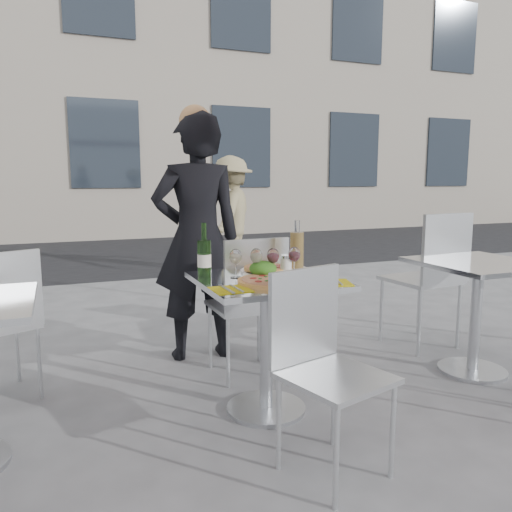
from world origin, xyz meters
name	(u,v)px	position (x,y,z in m)	size (l,w,h in m)	color
ground	(266,410)	(0.00, 0.00, 0.00)	(80.00, 80.00, 0.00)	slate
street_asphalt	(121,253)	(0.00, 6.50, 0.00)	(24.00, 5.00, 0.00)	black
building_facade	(93,12)	(0.00, 10.00, 5.00)	(24.00, 3.00, 10.00)	#A89D8B
main_table	(266,316)	(0.00, 0.00, 0.54)	(0.72, 0.72, 0.75)	#B7BABF
side_table_right	(477,293)	(1.50, 0.00, 0.54)	(0.72, 0.72, 0.75)	#B7BABF
chair_far	(250,296)	(0.08, 0.45, 0.55)	(0.43, 0.44, 0.92)	silver
chair_near	(321,353)	(0.01, -0.58, 0.52)	(0.50, 0.51, 0.89)	silver
side_chair_rfar	(432,269)	(1.55, 0.48, 0.61)	(0.51, 0.53, 1.04)	silver
woman_diner	(197,238)	(-0.11, 0.99, 0.86)	(0.63, 0.41, 1.73)	black
pedestrian_b	(231,215)	(1.20, 4.04, 0.80)	(1.03, 0.59, 1.59)	tan
pizza_near	(272,281)	(-0.02, -0.12, 0.76)	(0.36, 0.36, 0.02)	#EAB65B
pizza_far	(267,269)	(0.08, 0.18, 0.77)	(0.30, 0.30, 0.03)	white
salad_plate	(263,270)	(0.00, 0.05, 0.79)	(0.22, 0.22, 0.09)	white
wine_bottle	(204,256)	(-0.30, 0.17, 0.86)	(0.07, 0.08, 0.29)	#28541F
carafe	(297,250)	(0.27, 0.19, 0.87)	(0.08, 0.08, 0.29)	tan
sugar_shaker	(286,265)	(0.15, 0.07, 0.80)	(0.06, 0.06, 0.11)	white
wineglass_white_a	(236,258)	(-0.15, 0.08, 0.86)	(0.07, 0.07, 0.16)	white
wineglass_white_b	(256,257)	(-0.03, 0.06, 0.86)	(0.07, 0.07, 0.16)	white
wineglass_red_a	(273,257)	(0.05, 0.03, 0.86)	(0.07, 0.07, 0.16)	white
wineglass_red_b	(294,255)	(0.18, 0.04, 0.86)	(0.07, 0.07, 0.16)	white
napkin_left	(230,289)	(-0.27, -0.19, 0.75)	(0.18, 0.20, 0.01)	#D5C712
napkin_right	(333,282)	(0.27, -0.24, 0.75)	(0.23, 0.23, 0.01)	#D5C712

